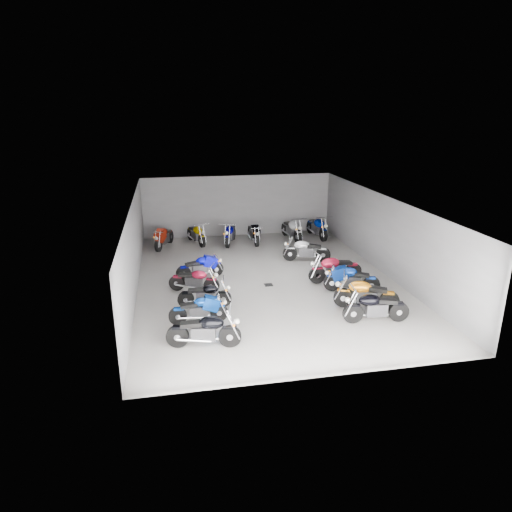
# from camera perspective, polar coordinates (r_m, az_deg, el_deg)

# --- Properties ---
(ground) EXTENTS (14.00, 14.00, 0.00)m
(ground) POSITION_cam_1_polar(r_m,az_deg,el_deg) (18.29, 1.24, -3.07)
(ground) COLOR gray
(ground) RESTS_ON ground
(wall_back) EXTENTS (10.00, 0.10, 3.20)m
(wall_back) POSITION_cam_1_polar(r_m,az_deg,el_deg) (24.45, -2.24, 6.30)
(wall_back) COLOR slate
(wall_back) RESTS_ON ground
(wall_left) EXTENTS (0.10, 14.00, 3.20)m
(wall_left) POSITION_cam_1_polar(r_m,az_deg,el_deg) (17.44, -15.00, 0.79)
(wall_left) COLOR slate
(wall_left) RESTS_ON ground
(wall_right) EXTENTS (0.10, 14.00, 3.20)m
(wall_right) POSITION_cam_1_polar(r_m,az_deg,el_deg) (19.43, 15.85, 2.48)
(wall_right) COLOR slate
(wall_right) RESTS_ON ground
(ceiling) EXTENTS (10.00, 14.00, 0.04)m
(ceiling) POSITION_cam_1_polar(r_m,az_deg,el_deg) (17.38, 1.31, 6.87)
(ceiling) COLOR black
(ceiling) RESTS_ON wall_back
(drain_grate) EXTENTS (0.32, 0.32, 0.01)m
(drain_grate) POSITION_cam_1_polar(r_m,az_deg,el_deg) (17.83, 1.58, -3.62)
(drain_grate) COLOR black
(drain_grate) RESTS_ON ground
(motorcycle_left_a) EXTENTS (2.16, 0.59, 0.95)m
(motorcycle_left_a) POSITION_cam_1_polar(r_m,az_deg,el_deg) (13.31, -6.45, -9.24)
(motorcycle_left_a) COLOR black
(motorcycle_left_a) RESTS_ON ground
(motorcycle_left_b) EXTENTS (1.90, 0.37, 0.84)m
(motorcycle_left_b) POSITION_cam_1_polar(r_m,az_deg,el_deg) (14.77, -7.11, -6.66)
(motorcycle_left_b) COLOR black
(motorcycle_left_b) RESTS_ON ground
(motorcycle_left_c) EXTENTS (1.87, 0.45, 0.82)m
(motorcycle_left_c) POSITION_cam_1_polar(r_m,az_deg,el_deg) (15.88, -6.37, -4.82)
(motorcycle_left_c) COLOR black
(motorcycle_left_c) RESTS_ON ground
(motorcycle_left_d) EXTENTS (1.87, 0.86, 0.86)m
(motorcycle_left_d) POSITION_cam_1_polar(r_m,az_deg,el_deg) (17.18, -7.68, -2.99)
(motorcycle_left_d) COLOR black
(motorcycle_left_d) RESTS_ON ground
(motorcycle_left_e) EXTENTS (1.95, 0.53, 0.86)m
(motorcycle_left_e) POSITION_cam_1_polar(r_m,az_deg,el_deg) (18.51, -6.95, -1.38)
(motorcycle_left_e) COLOR black
(motorcycle_left_e) RESTS_ON ground
(motorcycle_right_a) EXTENTS (2.16, 0.49, 0.95)m
(motorcycle_right_a) POSITION_cam_1_polar(r_m,az_deg,el_deg) (15.16, 14.69, -6.20)
(motorcycle_right_a) COLOR black
(motorcycle_right_a) RESTS_ON ground
(motorcycle_right_b) EXTENTS (2.12, 0.97, 0.98)m
(motorcycle_right_b) POSITION_cam_1_polar(r_m,az_deg,el_deg) (16.06, 13.55, -4.65)
(motorcycle_right_b) COLOR black
(motorcycle_right_b) RESTS_ON ground
(motorcycle_right_c) EXTENTS (2.01, 0.84, 0.92)m
(motorcycle_right_c) POSITION_cam_1_polar(r_m,az_deg,el_deg) (17.39, 11.80, -2.85)
(motorcycle_right_c) COLOR black
(motorcycle_right_c) RESTS_ON ground
(motorcycle_right_d) EXTENTS (2.25, 0.49, 0.99)m
(motorcycle_right_d) POSITION_cam_1_polar(r_m,az_deg,el_deg) (18.27, 9.83, -1.57)
(motorcycle_right_d) COLOR black
(motorcycle_right_d) RESTS_ON ground
(motorcycle_right_f) EXTENTS (2.08, 0.73, 0.94)m
(motorcycle_right_f) POSITION_cam_1_polar(r_m,az_deg,el_deg) (20.51, 6.27, 0.72)
(motorcycle_right_f) COLOR black
(motorcycle_right_f) RESTS_ON ground
(motorcycle_back_a) EXTENTS (0.93, 2.08, 0.96)m
(motorcycle_back_a) POSITION_cam_1_polar(r_m,az_deg,el_deg) (22.85, -11.45, 2.31)
(motorcycle_back_a) COLOR black
(motorcycle_back_a) RESTS_ON ground
(motorcycle_back_b) EXTENTS (0.81, 2.08, 0.94)m
(motorcycle_back_b) POSITION_cam_1_polar(r_m,az_deg,el_deg) (23.20, -7.47, 2.75)
(motorcycle_back_b) COLOR black
(motorcycle_back_b) RESTS_ON ground
(motorcycle_back_c) EXTENTS (0.82, 2.14, 0.97)m
(motorcycle_back_c) POSITION_cam_1_polar(r_m,az_deg,el_deg) (23.02, -3.24, 2.79)
(motorcycle_back_c) COLOR black
(motorcycle_back_c) RESTS_ON ground
(motorcycle_back_d) EXTENTS (0.43, 2.12, 0.93)m
(motorcycle_back_d) POSITION_cam_1_polar(r_m,az_deg,el_deg) (23.19, -0.31, 2.88)
(motorcycle_back_d) COLOR black
(motorcycle_back_d) RESTS_ON ground
(motorcycle_back_e) EXTENTS (0.57, 2.30, 1.01)m
(motorcycle_back_e) POSITION_cam_1_polar(r_m,az_deg,el_deg) (23.81, 4.50, 3.34)
(motorcycle_back_e) COLOR black
(motorcycle_back_e) RESTS_ON ground
(motorcycle_back_f) EXTENTS (0.53, 2.35, 1.03)m
(motorcycle_back_f) POSITION_cam_1_polar(r_m,az_deg,el_deg) (24.34, 7.66, 3.59)
(motorcycle_back_f) COLOR black
(motorcycle_back_f) RESTS_ON ground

